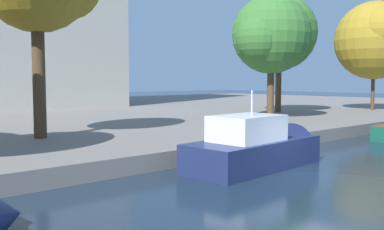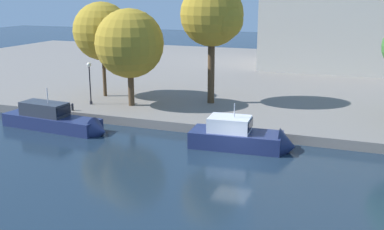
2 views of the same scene
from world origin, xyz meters
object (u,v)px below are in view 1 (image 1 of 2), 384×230
Objects in this scene: tree_4 at (277,32)px; tree_5 at (377,38)px; motor_yacht_1 at (262,150)px; tree_1 at (267,36)px.

tree_4 is 11.03m from tree_5.
tree_4 is (18.71, 13.52, 7.69)m from motor_yacht_1.
tree_1 is 0.88× the size of tree_4.
motor_yacht_1 is at bearing -144.15° from tree_4.
tree_4 is at bearing 152.99° from tree_5.
tree_1 is (12.29, 9.56, 6.66)m from motor_yacht_1.
tree_5 is (9.83, -5.01, -0.25)m from tree_4.
tree_1 reaches higher than motor_yacht_1.
motor_yacht_1 is 30.69m from tree_5.
tree_1 is at bearing 33.93° from motor_yacht_1.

